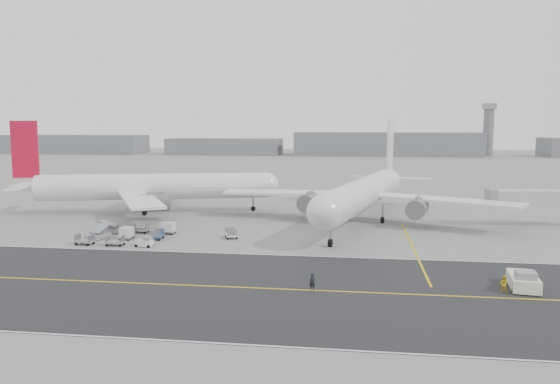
# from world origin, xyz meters

# --- Properties ---
(ground) EXTENTS (700.00, 700.00, 0.00)m
(ground) POSITION_xyz_m (0.00, 0.00, 0.00)
(ground) COLOR gray
(ground) RESTS_ON ground
(taxiway) EXTENTS (220.00, 59.00, 0.03)m
(taxiway) POSITION_xyz_m (5.02, -17.98, 0.01)
(taxiway) COLOR #2B2B2E
(taxiway) RESTS_ON ground
(horizon_buildings) EXTENTS (520.00, 28.00, 28.00)m
(horizon_buildings) POSITION_xyz_m (30.00, 260.00, 0.00)
(horizon_buildings) COLOR slate
(horizon_buildings) RESTS_ON ground
(control_tower) EXTENTS (7.00, 7.00, 31.25)m
(control_tower) POSITION_xyz_m (100.00, 265.00, 16.25)
(control_tower) COLOR slate
(control_tower) RESTS_ON ground
(airliner_a) EXTENTS (54.12, 52.93, 19.07)m
(airliner_a) POSITION_xyz_m (-21.39, 31.11, 5.50)
(airliner_a) COLOR white
(airliner_a) RESTS_ON ground
(airliner_b) EXTENTS (54.53, 55.79, 19.60)m
(airliner_b) POSITION_xyz_m (23.20, 26.17, 5.65)
(airliner_b) COLOR white
(airliner_b) RESTS_ON ground
(pushback_tug) EXTENTS (3.65, 8.07, 2.27)m
(pushback_tug) POSITION_xyz_m (40.08, -14.12, 0.93)
(pushback_tug) COLOR white
(pushback_tug) RESTS_ON ground
(jet_bridge) EXTENTS (17.80, 4.99, 6.66)m
(jet_bridge) POSITION_xyz_m (53.89, 26.92, 4.64)
(jet_bridge) COLOR gray
(jet_bridge) RESTS_ON ground
(gse_cluster) EXTENTS (18.87, 18.31, 2.05)m
(gse_cluster) POSITION_xyz_m (-14.62, 5.43, 0.00)
(gse_cluster) COLOR gray
(gse_cluster) RESTS_ON ground
(stray_dolly) EXTENTS (2.54, 3.10, 1.65)m
(stray_dolly) POSITION_xyz_m (1.60, 8.19, 0.00)
(stray_dolly) COLOR silver
(stray_dolly) RESTS_ON ground
(ground_crew_a) EXTENTS (0.70, 0.47, 1.89)m
(ground_crew_a) POSITION_xyz_m (16.78, -17.92, 0.94)
(ground_crew_a) COLOR black
(ground_crew_a) RESTS_ON ground
(ground_crew_b) EXTENTS (1.14, 1.02, 1.94)m
(ground_crew_b) POSITION_xyz_m (37.50, -15.88, 0.97)
(ground_crew_b) COLOR gold
(ground_crew_b) RESTS_ON ground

